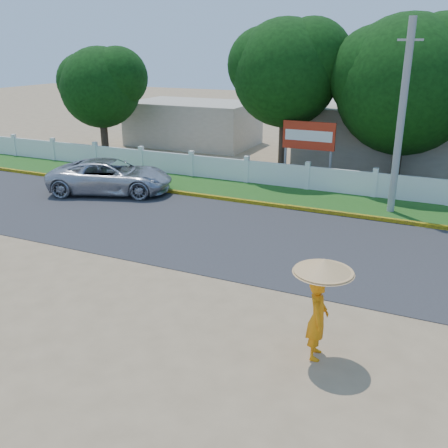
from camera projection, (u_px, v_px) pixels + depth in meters
name	position (u px, v px, depth m)	size (l,w,h in m)	color
ground	(193.00, 292.00, 13.45)	(120.00, 120.00, 0.00)	#9E8460
road	(254.00, 237.00, 17.30)	(60.00, 7.00, 0.02)	#38383A
grass_verge	(298.00, 197.00, 21.80)	(60.00, 3.50, 0.03)	#2D601E
curb	(286.00, 207.00, 20.32)	(40.00, 0.18, 0.16)	yellow
fence	(307.00, 178.00, 22.86)	(40.00, 0.10, 1.10)	silver
building_near	(396.00, 137.00, 27.15)	(10.00, 6.00, 3.20)	#B7AD99
building_far	(193.00, 123.00, 33.16)	(8.00, 5.00, 2.80)	#B7AD99
utility_pole	(401.00, 120.00, 18.75)	(0.28, 0.28, 7.27)	gray
vehicle	(111.00, 176.00, 22.30)	(2.50, 5.42, 1.51)	#B0B2B9
monk_with_parasol	(320.00, 294.00, 10.18)	(1.25, 1.25, 2.28)	orange
billboard	(309.00, 139.00, 23.39)	(2.50, 0.13, 2.95)	gray
tree_row	(439.00, 81.00, 22.03)	(35.14, 6.79, 8.61)	#473828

